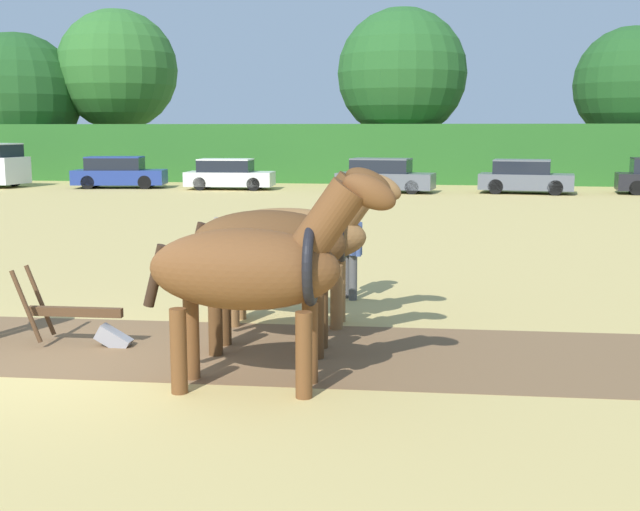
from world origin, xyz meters
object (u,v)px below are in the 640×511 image
at_px(farmer_beside_team, 350,245).
at_px(parked_car_center_right, 525,177).
at_px(draft_horse_trail_left, 294,237).
at_px(tree_far_left, 18,96).
at_px(tree_center, 632,85).
at_px(plow, 85,322).
at_px(parked_car_center_left, 229,175).
at_px(tree_left, 117,70).
at_px(parked_car_left, 118,173).
at_px(parked_car_center, 384,176).
at_px(tree_center_left, 402,74).
at_px(draft_horse_lead_right, 278,244).
at_px(draft_horse_lead_left, 256,268).

relative_size(farmer_beside_team, parked_car_center_right, 0.37).
relative_size(draft_horse_trail_left, parked_car_center_right, 0.69).
distance_m(tree_far_left, parked_car_center_right, 30.17).
height_order(tree_center, farmer_beside_team, tree_center).
relative_size(plow, parked_car_center_left, 0.37).
height_order(tree_left, parked_car_left, tree_left).
height_order(tree_left, parked_car_center, tree_left).
xyz_separation_m(draft_horse_trail_left, parked_car_left, (-13.44, 25.50, -0.56)).
xyz_separation_m(tree_center_left, farmer_beside_team, (0.97, -32.17, -4.91)).
distance_m(plow, parked_car_left, 29.20).
xyz_separation_m(parked_car_center_left, parked_car_center_right, (13.54, -0.32, 0.03)).
height_order(tree_center_left, plow, tree_center_left).
xyz_separation_m(tree_far_left, tree_left, (5.50, 1.87, 1.56)).
xyz_separation_m(draft_horse_lead_right, farmer_beside_team, (0.52, 3.34, -0.48)).
bearing_deg(parked_car_center_left, plow, -81.52).
height_order(tree_far_left, parked_car_left, tree_far_left).
distance_m(tree_left, draft_horse_lead_right, 41.36).
bearing_deg(draft_horse_lead_left, parked_car_center_left, 103.51).
height_order(draft_horse_trail_left, parked_car_center_right, draft_horse_trail_left).
bearing_deg(parked_car_center_left, parked_car_left, 176.62).
height_order(draft_horse_trail_left, farmer_beside_team, draft_horse_trail_left).
bearing_deg(parked_car_center_left, tree_center_left, 45.67).
relative_size(draft_horse_lead_right, parked_car_center, 0.60).
distance_m(tree_center_left, farmer_beside_team, 32.55).
height_order(draft_horse_lead_left, parked_car_center_right, draft_horse_lead_left).
relative_size(tree_left, draft_horse_lead_left, 3.51).
distance_m(draft_horse_lead_right, plow, 2.79).
bearing_deg(draft_horse_trail_left, draft_horse_lead_left, -89.87).
xyz_separation_m(tree_left, tree_center, (29.42, -0.98, -1.14)).
xyz_separation_m(draft_horse_lead_right, parked_car_center, (-0.65, 26.28, -0.66)).
height_order(tree_center_left, tree_center, tree_center_left).
distance_m(farmer_beside_team, parked_car_left, 27.48).
relative_size(draft_horse_lead_right, parked_car_left, 0.59).
relative_size(plow, parked_car_left, 0.34).
distance_m(tree_center_left, parked_car_center_right, 11.87).
distance_m(tree_left, tree_center_left, 17.23).
bearing_deg(tree_far_left, parked_car_center, -21.76).
bearing_deg(tree_center_left, tree_center, 2.89).
bearing_deg(parked_car_center, tree_center_left, 96.41).
bearing_deg(parked_car_center_left, draft_horse_trail_left, -75.55).
distance_m(tree_center_left, tree_center, 12.30).
distance_m(plow, parked_car_center_left, 27.58).
bearing_deg(parked_car_left, parked_car_center, -12.81).
distance_m(tree_center, parked_car_center_right, 12.25).
bearing_deg(parked_car_center, draft_horse_trail_left, -80.94).
distance_m(tree_center, parked_car_left, 27.29).
height_order(draft_horse_trail_left, parked_car_center_left, draft_horse_trail_left).
xyz_separation_m(tree_left, draft_horse_lead_right, (17.59, -37.11, -4.91)).
bearing_deg(tree_far_left, plow, -59.86).
height_order(draft_horse_lead_left, parked_car_left, draft_horse_lead_left).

